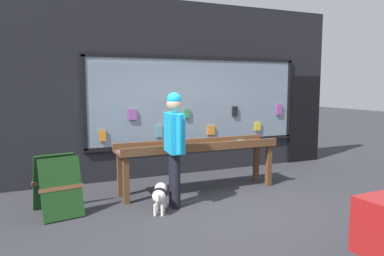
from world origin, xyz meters
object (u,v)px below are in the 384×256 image
object	(u,v)px
display_table_main	(198,150)
person_browsing	(174,139)
sandwich_board_sign	(57,185)
small_dog	(160,194)

from	to	relation	value
display_table_main	person_browsing	bearing A→B (deg)	-138.47
person_browsing	sandwich_board_sign	xyz separation A→B (m)	(-1.70, 0.39, -0.62)
display_table_main	person_browsing	size ratio (longest dim) A/B	1.64
person_browsing	sandwich_board_sign	world-z (taller)	person_browsing
sandwich_board_sign	display_table_main	bearing A→B (deg)	-4.13
sandwich_board_sign	person_browsing	bearing A→B (deg)	-22.56
display_table_main	small_dog	bearing A→B (deg)	-141.65
small_dog	person_browsing	bearing A→B (deg)	-34.07
display_table_main	sandwich_board_sign	world-z (taller)	display_table_main
display_table_main	sandwich_board_sign	size ratio (longest dim) A/B	3.40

